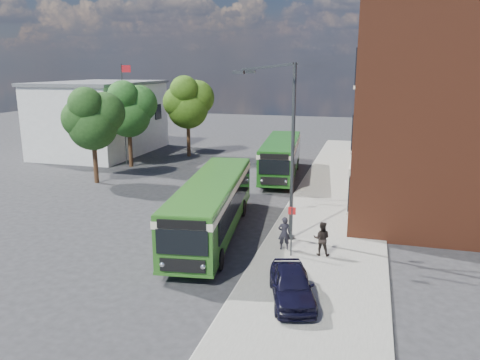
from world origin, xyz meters
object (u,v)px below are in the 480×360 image
(bus_front, at_px, (212,202))
(parked_car, at_px, (292,284))
(street_lamp, at_px, (285,150))
(bus_rear, at_px, (281,155))

(bus_front, distance_m, parked_car, 8.36)
(street_lamp, relative_size, bus_rear, 0.79)
(street_lamp, bearing_deg, parked_car, -76.89)
(street_lamp, distance_m, bus_front, 4.84)
(street_lamp, xyz_separation_m, bus_rear, (-2.88, 14.27, -2.96))
(bus_rear, xyz_separation_m, parked_car, (4.39, -20.75, -1.03))
(street_lamp, relative_size, bus_front, 0.70)
(street_lamp, relative_size, parked_car, 2.36)
(parked_car, bearing_deg, street_lamp, 86.90)
(bus_rear, bearing_deg, parked_car, -78.05)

